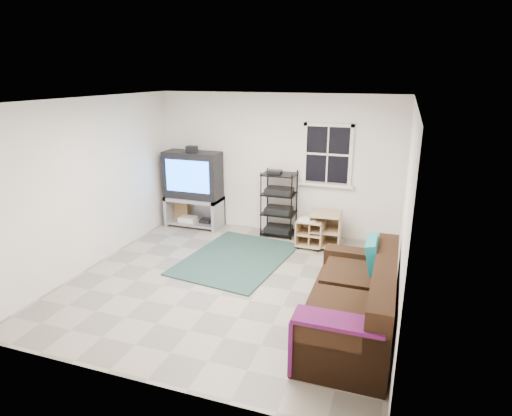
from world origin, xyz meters
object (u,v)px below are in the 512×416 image
at_px(sofa, 355,305).
at_px(tv_unit, 194,183).
at_px(av_rack, 279,208).
at_px(side_table_left, 326,228).
at_px(side_table_right, 311,230).

bearing_deg(sofa, tv_unit, 141.50).
distance_m(av_rack, side_table_left, 0.98).
xyz_separation_m(av_rack, sofa, (1.71, -2.79, -0.19)).
bearing_deg(av_rack, side_table_left, -14.42).
distance_m(tv_unit, side_table_right, 2.50).
distance_m(av_rack, side_table_right, 0.81).
bearing_deg(side_table_right, tv_unit, 172.85).
xyz_separation_m(tv_unit, side_table_left, (2.65, -0.19, -0.55)).
bearing_deg(av_rack, tv_unit, -178.31).
relative_size(tv_unit, side_table_right, 3.05).
height_order(side_table_left, sofa, sofa).
xyz_separation_m(side_table_left, sofa, (0.79, -2.55, 0.01)).
bearing_deg(sofa, av_rack, 121.61).
bearing_deg(tv_unit, side_table_left, -4.05).
bearing_deg(side_table_right, sofa, -67.10).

